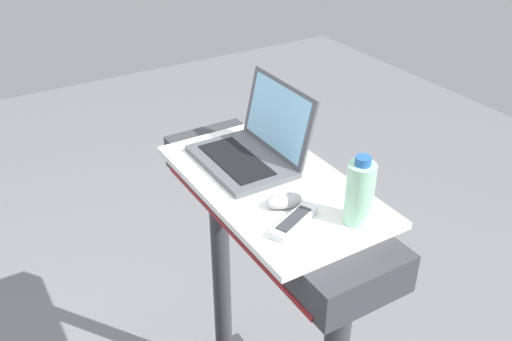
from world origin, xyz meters
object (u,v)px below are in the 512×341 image
Objects in this scene: computer_mouse at (284,201)px; tv_remote at (294,222)px; laptop at (253,146)px; water_bottle at (360,193)px.

computer_mouse is 0.61× the size of tv_remote.
laptop is 0.26m from computer_mouse.
laptop is at bearing 166.15° from tv_remote.
laptop is 0.35m from tv_remote.
water_bottle is 0.18m from tv_remote.
computer_mouse is 0.09m from tv_remote.
water_bottle is at bearing 49.74° from computer_mouse.
computer_mouse is 0.21m from water_bottle.
computer_mouse is (0.25, -0.06, -0.03)m from laptop.
laptop is 1.97× the size of tv_remote.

